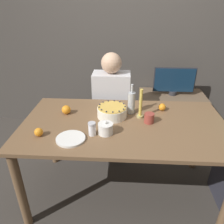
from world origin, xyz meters
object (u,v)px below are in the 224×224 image
sugar_shaker (92,129)px  person_man_blue_shirt (111,112)px  candle (140,106)px  cake (112,112)px  bottle (131,102)px  sugar_bowl (106,129)px  tv_monitor (174,81)px

sugar_shaker → person_man_blue_shirt: size_ratio=0.09×
sugar_shaker → candle: (0.37, 0.30, 0.05)m
cake → sugar_shaker: size_ratio=2.43×
bottle → sugar_bowl: bearing=-119.6°
sugar_shaker → person_man_blue_shirt: (0.09, 0.85, -0.30)m
person_man_blue_shirt → cake: bearing=94.0°
person_man_blue_shirt → bottle: bearing=113.5°
cake → candle: bearing=0.7°
sugar_shaker → tv_monitor: (0.86, 1.30, -0.07)m
cake → sugar_shaker: cake is taller
cake → sugar_shaker: (-0.13, -0.30, 0.01)m
sugar_bowl → cake: bearing=83.2°
candle → tv_monitor: bearing=64.0°
person_man_blue_shirt → tv_monitor: 0.93m
candle → tv_monitor: 1.12m
sugar_bowl → tv_monitor: size_ratio=0.22×
sugar_shaker → bottle: bottle is taller
bottle → person_man_blue_shirt: (-0.21, 0.47, -0.35)m
cake → bottle: 0.19m
cake → person_man_blue_shirt: person_man_blue_shirt is taller
cake → candle: (0.24, 0.00, 0.06)m
sugar_shaker → candle: bearing=38.6°
cake → candle: candle is taller
person_man_blue_shirt → sugar_bowl: bearing=90.4°
candle → tv_monitor: candle is taller
cake → sugar_shaker: 0.32m
sugar_bowl → person_man_blue_shirt: 0.88m
bottle → tv_monitor: (0.57, 0.93, -0.12)m
candle → person_man_blue_shirt: bearing=117.1°
candle → tv_monitor: size_ratio=0.50×
sugar_shaker → candle: 0.48m
sugar_bowl → bottle: 0.41m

